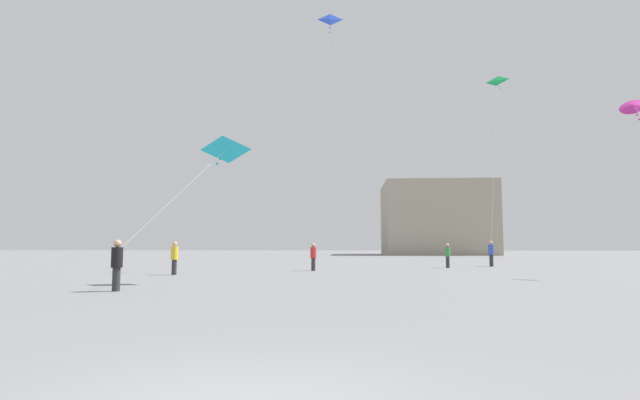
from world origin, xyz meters
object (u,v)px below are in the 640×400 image
Objects in this scene: kite_cyan_delta at (225,150)px; person_in_blue at (491,252)px; person_in_yellow at (174,257)px; person_in_black at (117,263)px; kite_magenta_diamond at (633,107)px; kite_emerald_delta at (497,84)px; building_left_hall at (436,219)px; person_in_red at (313,256)px; person_in_green at (448,254)px; kite_cobalt_delta at (330,27)px.

person_in_blue is at bearing 46.20° from kite_cyan_delta.
person_in_yellow is 7.96m from kite_cyan_delta.
kite_cyan_delta is (2.67, 3.68, 4.48)m from person_in_black.
kite_magenta_diamond is (21.51, 7.53, 7.22)m from person_in_black.
kite_emerald_delta is (2.69, 5.67, 14.37)m from person_in_blue.
kite_emerald_delta reaches higher than building_left_hall.
person_in_red is at bearing 107.87° from person_in_blue.
person_in_blue reaches higher than person_in_green.
person_in_blue is at bearing 104.40° from kite_magenta_diamond.
person_in_black is 36.17m from kite_emerald_delta.
person_in_red is 24.30m from kite_emerald_delta.
person_in_green is at bearing -100.12° from building_left_hall.
kite_emerald_delta is at bearing 88.20° from person_in_red.
person_in_blue is 23.02m from kite_cyan_delta.
person_in_blue reaches higher than person_in_yellow.
person_in_black is at bearing -125.99° from kite_cyan_delta.
kite_emerald_delta is 1.49× the size of kite_magenta_diamond.
kite_cobalt_delta is at bearing -107.42° from building_left_hall.
person_in_red is at bearing 25.49° from person_in_yellow.
kite_magenta_diamond is (15.71, -5.88, 7.25)m from person_in_red.
person_in_red is at bearing -22.01° from person_in_black.
person_in_black reaches higher than person_in_red.
kite_magenta_diamond is (3.20, -12.45, 7.14)m from person_in_blue.
kite_emerald_delta reaches higher than person_in_blue.
kite_emerald_delta reaches higher than person_in_red.
building_left_hall is at bearing 60.20° from person_in_yellow.
building_left_hall is (2.46, 41.15, -9.47)m from kite_emerald_delta.
person_in_green is 16.85m from kite_cobalt_delta.
person_in_yellow is 0.38× the size of kite_cyan_delta.
kite_emerald_delta is at bearing 91.60° from kite_magenta_diamond.
person_in_red is 0.11× the size of kite_cobalt_delta.
person_in_green is at bearing -128.17° from kite_emerald_delta.
kite_cobalt_delta is at bearing 157.23° from kite_magenta_diamond.
kite_cobalt_delta reaches higher than building_left_hall.
person_in_black is 20.98m from kite_cobalt_delta.
kite_magenta_diamond is at bearing 28.83° from person_in_red.
kite_emerald_delta is 1.00× the size of kite_cobalt_delta.
kite_emerald_delta is at bearing -37.95° from person_in_black.
person_in_green is 0.97× the size of person_in_black.
kite_emerald_delta is (15.20, 12.24, 14.48)m from person_in_red.
kite_emerald_delta is 19.52m from kite_magenta_diamond.
kite_cobalt_delta is at bearing 108.78° from person_in_blue.
kite_cyan_delta is at bearing -168.43° from kite_magenta_diamond.
kite_magenta_diamond is at bearing -119.25° from person_in_green.
building_left_hall reaches higher than person_in_red.
building_left_hall is at bearing -18.00° from person_in_black.
kite_cobalt_delta reaches higher than kite_cyan_delta.
person_in_blue is 14.71m from kite_magenta_diamond.
person_in_red is at bearing -141.16° from kite_emerald_delta.
building_left_hall is (23.46, 66.81, 4.99)m from person_in_black.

